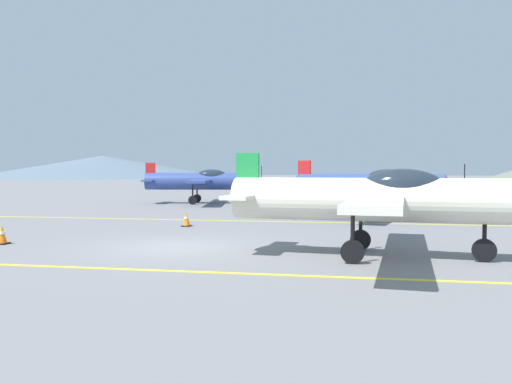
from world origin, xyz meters
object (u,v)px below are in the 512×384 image
object	(u,v)px
airplane_near	(377,198)
car_sedan	(351,189)
airplane_far	(202,181)
airplane_mid	(374,185)
traffic_cone_side	(2,235)
traffic_cone_front	(186,219)

from	to	relation	value
airplane_near	car_sedan	size ratio (longest dim) A/B	2.05
airplane_near	airplane_far	distance (m)	22.77
airplane_far	airplane_near	bearing A→B (deg)	-62.25
airplane_mid	traffic_cone_side	world-z (taller)	airplane_mid
airplane_far	car_sedan	xyz separation A→B (m)	(9.71, 5.88, -0.68)
airplane_near	car_sedan	xyz separation A→B (m)	(-0.89, 26.03, -0.68)
airplane_mid	traffic_cone_front	bearing A→B (deg)	-144.33
airplane_mid	traffic_cone_side	size ratio (longest dim) A/B	15.29
airplane_mid	traffic_cone_front	size ratio (longest dim) A/B	15.29
traffic_cone_front	car_sedan	bearing A→B (deg)	72.45
airplane_mid	airplane_near	bearing A→B (deg)	-91.59
airplane_far	traffic_cone_front	xyz separation A→B (m)	(3.45, -13.94, -1.24)
traffic_cone_side	airplane_near	bearing A→B (deg)	-1.89
airplane_mid	airplane_far	world-z (taller)	same
airplane_near	traffic_cone_side	bearing A→B (deg)	178.11
airplane_far	car_sedan	distance (m)	11.37
airplane_far	traffic_cone_front	world-z (taller)	airplane_far
airplane_mid	airplane_far	bearing A→B (deg)	141.89
traffic_cone_front	traffic_cone_side	size ratio (longest dim) A/B	1.00
airplane_far	traffic_cone_side	world-z (taller)	airplane_far
airplane_far	traffic_cone_front	bearing A→B (deg)	-76.11
car_sedan	airplane_far	bearing A→B (deg)	-148.82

